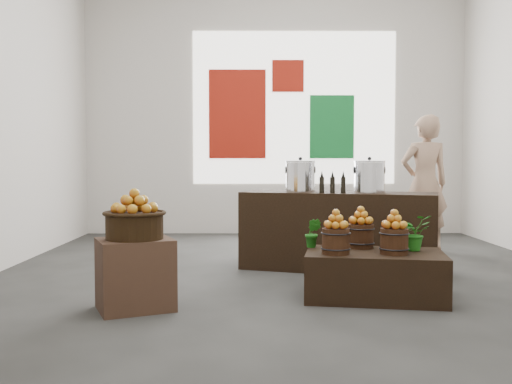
{
  "coord_description": "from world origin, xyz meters",
  "views": [
    {
      "loc": [
        -0.38,
        -5.6,
        1.14
      ],
      "look_at": [
        -0.34,
        -0.4,
        0.87
      ],
      "focal_mm": 40.0,
      "sensor_mm": 36.0,
      "label": 1
    }
  ],
  "objects_px": {
    "crate": "(135,274)",
    "shopper": "(425,183)",
    "wicker_basket": "(135,226)",
    "display_table": "(375,275)",
    "stock_pot_center": "(369,178)",
    "counter": "(338,231)",
    "stock_pot_left": "(300,177)"
  },
  "relations": [
    {
      "from": "display_table",
      "to": "counter",
      "type": "height_order",
      "value": "counter"
    },
    {
      "from": "stock_pot_left",
      "to": "stock_pot_center",
      "type": "height_order",
      "value": "same"
    },
    {
      "from": "crate",
      "to": "wicker_basket",
      "type": "relative_size",
      "value": 1.25
    },
    {
      "from": "counter",
      "to": "wicker_basket",
      "type": "bearing_deg",
      "value": -120.09
    },
    {
      "from": "counter",
      "to": "shopper",
      "type": "distance_m",
      "value": 1.87
    },
    {
      "from": "counter",
      "to": "crate",
      "type": "bearing_deg",
      "value": -120.09
    },
    {
      "from": "display_table",
      "to": "counter",
      "type": "distance_m",
      "value": 1.3
    },
    {
      "from": "display_table",
      "to": "stock_pot_center",
      "type": "distance_m",
      "value": 1.43
    },
    {
      "from": "counter",
      "to": "stock_pot_center",
      "type": "relative_size",
      "value": 6.47
    },
    {
      "from": "crate",
      "to": "stock_pot_center",
      "type": "distance_m",
      "value": 2.7
    },
    {
      "from": "crate",
      "to": "counter",
      "type": "relative_size",
      "value": 0.27
    },
    {
      "from": "counter",
      "to": "stock_pot_left",
      "type": "xyz_separation_m",
      "value": [
        -0.39,
        0.13,
        0.57
      ]
    },
    {
      "from": "crate",
      "to": "counter",
      "type": "distance_m",
      "value": 2.44
    },
    {
      "from": "shopper",
      "to": "crate",
      "type": "bearing_deg",
      "value": 35.07
    },
    {
      "from": "display_table",
      "to": "stock_pot_center",
      "type": "relative_size",
      "value": 3.63
    },
    {
      "from": "crate",
      "to": "counter",
      "type": "height_order",
      "value": "counter"
    },
    {
      "from": "wicker_basket",
      "to": "counter",
      "type": "relative_size",
      "value": 0.22
    },
    {
      "from": "crate",
      "to": "stock_pot_center",
      "type": "height_order",
      "value": "stock_pot_center"
    },
    {
      "from": "wicker_basket",
      "to": "shopper",
      "type": "xyz_separation_m",
      "value": [
        3.11,
        2.88,
        0.22
      ]
    },
    {
      "from": "display_table",
      "to": "shopper",
      "type": "height_order",
      "value": "shopper"
    },
    {
      "from": "stock_pot_left",
      "to": "wicker_basket",
      "type": "bearing_deg",
      "value": -129.22
    },
    {
      "from": "stock_pot_center",
      "to": "counter",
      "type": "bearing_deg",
      "value": 161.77
    },
    {
      "from": "wicker_basket",
      "to": "display_table",
      "type": "height_order",
      "value": "wicker_basket"
    },
    {
      "from": "crate",
      "to": "shopper",
      "type": "bearing_deg",
      "value": 42.77
    },
    {
      "from": "counter",
      "to": "display_table",
      "type": "bearing_deg",
      "value": -66.69
    },
    {
      "from": "wicker_basket",
      "to": "stock_pot_center",
      "type": "distance_m",
      "value": 2.63
    },
    {
      "from": "crate",
      "to": "display_table",
      "type": "bearing_deg",
      "value": 9.98
    },
    {
      "from": "display_table",
      "to": "stock_pot_left",
      "type": "relative_size",
      "value": 3.63
    },
    {
      "from": "crate",
      "to": "stock_pot_left",
      "type": "xyz_separation_m",
      "value": [
        1.43,
        1.75,
        0.71
      ]
    },
    {
      "from": "crate",
      "to": "wicker_basket",
      "type": "distance_m",
      "value": 0.37
    },
    {
      "from": "shopper",
      "to": "wicker_basket",
      "type": "bearing_deg",
      "value": 35.07
    },
    {
      "from": "wicker_basket",
      "to": "counter",
      "type": "distance_m",
      "value": 2.44
    }
  ]
}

